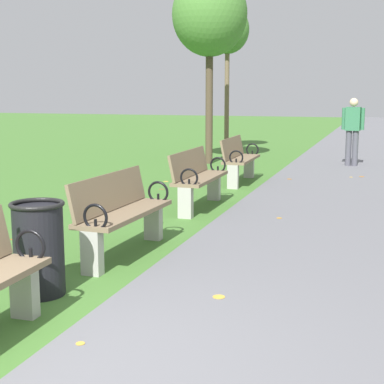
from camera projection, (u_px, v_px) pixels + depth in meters
name	position (u px, v px, depth m)	size (l,w,h in m)	color
ground_plane	(8.00, 376.00, 3.69)	(80.00, 80.00, 0.00)	#42722D
paved_walkway	(352.00, 144.00, 20.18)	(2.32, 44.00, 0.02)	slate
park_bench_2	(121.00, 212.00, 6.37)	(0.53, 1.62, 0.90)	#7A664C
park_bench_3	(198.00, 177.00, 8.95)	(0.48, 1.60, 0.90)	#7A664C
park_bench_4	(239.00, 158.00, 11.48)	(0.50, 1.61, 0.90)	#7A664C
tree_1	(210.00, 16.00, 14.10)	(1.83, 1.83, 4.65)	#4C3D2D
tree_2	(228.00, 31.00, 16.94)	(1.27, 1.27, 4.27)	brown
pedestrian_walking	(353.00, 128.00, 13.91)	(0.53, 0.25, 1.62)	#4C4C56
trash_bin	(39.00, 248.00, 5.12)	(0.48, 0.48, 0.84)	black
scattered_leaves	(181.00, 218.00, 8.29)	(4.25, 12.20, 0.02)	#93511E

